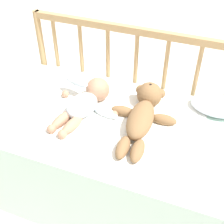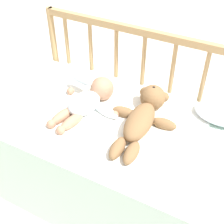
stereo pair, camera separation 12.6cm
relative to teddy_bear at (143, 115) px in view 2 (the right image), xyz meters
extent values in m
plane|color=silver|center=(-0.13, -0.06, -0.60)|extent=(12.00, 12.00, 0.00)
cube|color=silver|center=(-0.13, -0.06, -0.32)|extent=(1.17, 0.66, 0.55)
cylinder|color=tan|center=(-0.70, 0.29, -0.16)|extent=(0.04, 0.04, 0.87)
cube|color=tan|center=(-0.13, 0.29, 0.25)|extent=(1.14, 0.03, 0.04)
cylinder|color=tan|center=(-0.60, 0.29, 0.09)|extent=(0.02, 0.02, 0.28)
cylinder|color=tan|center=(-0.44, 0.29, 0.09)|extent=(0.02, 0.02, 0.28)
cylinder|color=tan|center=(-0.29, 0.29, 0.09)|extent=(0.02, 0.02, 0.28)
cylinder|color=tan|center=(-0.13, 0.29, 0.09)|extent=(0.02, 0.02, 0.28)
cylinder|color=tan|center=(0.03, 0.29, 0.09)|extent=(0.02, 0.02, 0.28)
cylinder|color=tan|center=(0.18, 0.29, 0.09)|extent=(0.02, 0.02, 0.28)
cube|color=white|center=(-0.13, -0.05, -0.05)|extent=(0.82, 0.54, 0.01)
ellipsoid|color=olive|center=(0.00, -0.05, 0.00)|extent=(0.13, 0.26, 0.10)
sphere|color=olive|center=(-0.01, 0.13, 0.01)|extent=(0.12, 0.12, 0.12)
sphere|color=beige|center=(-0.01, 0.13, 0.05)|extent=(0.05, 0.05, 0.05)
sphere|color=black|center=(-0.01, 0.13, 0.07)|extent=(0.02, 0.02, 0.02)
sphere|color=olive|center=(-0.06, 0.15, 0.02)|extent=(0.05, 0.05, 0.05)
sphere|color=olive|center=(0.04, 0.15, 0.02)|extent=(0.05, 0.05, 0.05)
ellipsoid|color=olive|center=(-0.10, 0.01, -0.02)|extent=(0.12, 0.06, 0.05)
ellipsoid|color=olive|center=(0.10, 0.02, -0.02)|extent=(0.12, 0.06, 0.05)
ellipsoid|color=olive|center=(-0.02, -0.22, -0.02)|extent=(0.06, 0.13, 0.05)
ellipsoid|color=olive|center=(0.04, -0.21, -0.02)|extent=(0.06, 0.13, 0.05)
ellipsoid|color=white|center=(-0.29, -0.05, 0.00)|extent=(0.16, 0.20, 0.09)
sphere|color=tan|center=(-0.26, 0.08, 0.01)|extent=(0.12, 0.12, 0.12)
ellipsoid|color=white|center=(-0.37, 0.07, 0.04)|extent=(0.14, 0.07, 0.04)
ellipsoid|color=white|center=(-0.18, -0.03, -0.03)|extent=(0.14, 0.07, 0.04)
sphere|color=tan|center=(-0.42, 0.03, -0.03)|extent=(0.04, 0.04, 0.04)
sphere|color=tan|center=(-0.13, -0.03, -0.03)|extent=(0.04, 0.04, 0.04)
ellipsoid|color=tan|center=(-0.34, -0.15, -0.02)|extent=(0.08, 0.15, 0.05)
ellipsoid|color=tan|center=(-0.28, -0.17, -0.02)|extent=(0.08, 0.15, 0.05)
sphere|color=tan|center=(-0.36, -0.22, -0.03)|extent=(0.04, 0.04, 0.04)
sphere|color=tan|center=(-0.29, -0.23, -0.03)|extent=(0.04, 0.04, 0.04)
ellipsoid|color=silver|center=(0.31, 0.20, -0.02)|extent=(0.25, 0.17, 0.06)
camera|label=1|loc=(0.26, -1.06, 0.92)|focal=50.00mm
camera|label=2|loc=(0.37, -1.01, 0.92)|focal=50.00mm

